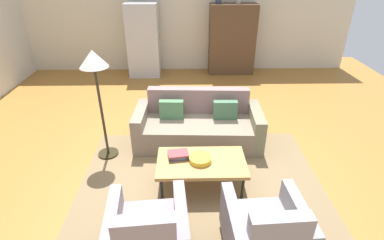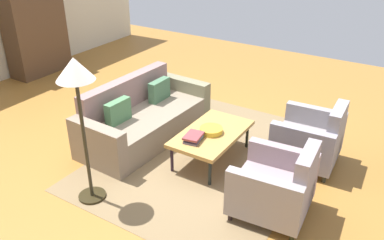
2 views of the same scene
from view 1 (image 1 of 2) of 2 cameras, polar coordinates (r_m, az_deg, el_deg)
The scene contains 12 objects.
ground_plane at distance 4.88m, azimuth -0.05°, elevation -6.61°, with size 10.52×10.52×0.00m, color #A06C2E.
wall_back at distance 8.38m, azimuth -0.70°, elevation 18.98°, with size 8.76×0.12×2.80m, color beige.
area_rug at distance 4.34m, azimuth 1.70°, elevation -11.80°, with size 3.40×2.60×0.01m, color olive.
couch at distance 5.11m, azimuth 1.18°, elevation -1.03°, with size 2.14×0.99×0.86m.
coffee_table at distance 4.07m, azimuth 1.81°, elevation -8.28°, with size 1.20×0.70×0.41m.
armchair_left at distance 3.26m, azimuth -8.36°, elevation -21.25°, with size 0.86×0.86×0.88m.
armchair_right at distance 3.34m, azimuth 14.00°, elevation -20.54°, with size 0.84×0.84×0.88m.
fruit_bowl at distance 4.03m, azimuth 1.59°, elevation -7.48°, with size 0.30×0.30×0.07m, color gold.
book_stack at distance 4.09m, azimuth -2.65°, elevation -6.71°, with size 0.30×0.24×0.08m.
cabinet at distance 8.24m, azimuth 7.65°, elevation 15.01°, with size 1.20×0.51×1.80m.
refrigerator at distance 8.11m, azimuth -9.24°, elevation 14.86°, with size 0.80×0.73×1.85m.
floor_lamp at distance 4.44m, azimuth -18.13°, elevation 9.18°, with size 0.40×0.40×1.72m.
Camera 1 is at (-0.08, -3.98, 2.83)m, focal length 27.86 mm.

